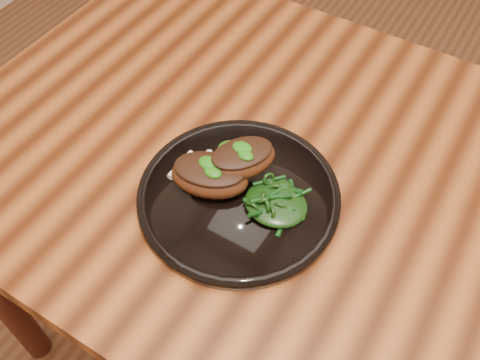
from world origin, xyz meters
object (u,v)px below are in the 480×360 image
object	(u,v)px
desk	(409,252)
greens_heap	(276,201)
lamb_chop_front	(209,175)
plate	(239,196)

from	to	relation	value
desk	greens_heap	xyz separation A→B (m)	(-0.19, -0.10, 0.12)
lamb_chop_front	greens_heap	distance (m)	0.11
desk	lamb_chop_front	distance (m)	0.35
desk	greens_heap	size ratio (longest dim) A/B	16.89
plate	lamb_chop_front	size ratio (longest dim) A/B	2.27
desk	lamb_chop_front	bearing A→B (deg)	-158.85
desk	plate	size ratio (longest dim) A/B	5.22
lamb_chop_front	greens_heap	bearing A→B (deg)	8.89
greens_heap	desk	bearing A→B (deg)	27.06
greens_heap	lamb_chop_front	bearing A→B (deg)	-171.11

